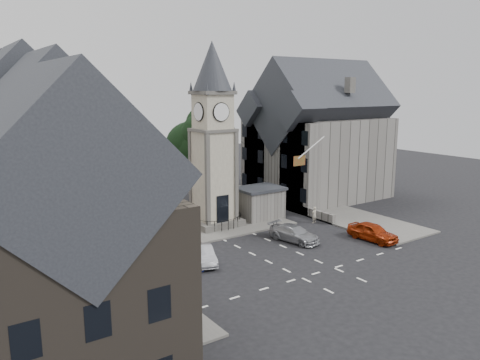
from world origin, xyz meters
TOP-DOWN VIEW (x-y plane):
  - ground at (0.00, 0.00)m, footprint 120.00×120.00m
  - pavement_west at (-12.50, 6.00)m, footprint 6.00×30.00m
  - pavement_east at (12.00, 8.00)m, footprint 6.00×26.00m
  - central_island at (1.50, 8.00)m, footprint 10.00×8.00m
  - road_markings at (0.00, -5.50)m, footprint 20.00×8.00m
  - clock_tower at (0.00, 7.99)m, footprint 4.86×4.86m
  - stone_shelter at (4.80, 7.50)m, footprint 4.30×3.30m
  - town_tree at (2.00, 13.00)m, footprint 7.20×7.20m
  - warning_sign_post at (-3.20, 5.43)m, footprint 0.70×0.19m
  - terrace_pink at (-15.50, 16.00)m, footprint 8.10×7.60m
  - terrace_cream at (-15.50, 8.00)m, footprint 8.10×7.60m
  - terrace_tudor at (-15.50, 0.00)m, footprint 8.10×7.60m
  - building_sw_stone at (-17.00, -9.00)m, footprint 8.60×7.60m
  - backdrop_west at (-12.00, 28.00)m, footprint 20.00×10.00m
  - east_building at (15.59, 11.00)m, footprint 14.40×11.40m
  - east_boundary_wall at (9.20, 10.00)m, footprint 0.40×16.00m
  - flagpole at (8.00, 4.00)m, footprint 3.68×0.10m
  - car_west_blue at (-7.59, -0.21)m, footprint 3.80×1.72m
  - car_west_silver at (-8.17, 4.65)m, footprint 5.00×3.84m
  - car_west_grey at (-11.50, 5.12)m, footprint 5.92×4.73m
  - car_island_silver at (-5.47, 0.50)m, footprint 2.39×4.02m
  - car_island_east at (3.08, 0.50)m, footprint 2.66×4.75m
  - car_east_red at (8.50, -3.00)m, footprint 2.00×4.39m
  - pedestrian at (8.11, 3.46)m, footprint 0.59×0.42m

SIDE VIEW (x-z plane):
  - ground at x=0.00m, z-range 0.00..0.00m
  - road_markings at x=0.00m, z-range 0.00..0.01m
  - pavement_west at x=-12.50m, z-range 0.00..0.14m
  - pavement_east at x=12.00m, z-range 0.00..0.14m
  - central_island at x=1.50m, z-range 0.00..0.16m
  - east_boundary_wall at x=9.20m, z-range 0.00..0.90m
  - car_island_silver at x=-5.47m, z-range 0.00..1.25m
  - car_west_blue at x=-7.59m, z-range 0.00..1.27m
  - car_island_east at x=3.08m, z-range 0.00..1.30m
  - car_east_red at x=8.50m, z-range 0.00..1.46m
  - car_west_grey at x=-11.50m, z-range 0.00..1.50m
  - pedestrian at x=8.11m, z-range 0.00..1.54m
  - car_west_silver at x=-8.17m, z-range 0.00..1.58m
  - stone_shelter at x=4.80m, z-range 0.01..3.09m
  - warning_sign_post at x=-3.20m, z-range 0.60..3.45m
  - backdrop_west at x=-12.00m, z-range 0.00..8.00m
  - building_sw_stone at x=-17.00m, z-range 0.15..10.55m
  - terrace_tudor at x=-15.50m, z-range 0.19..12.19m
  - east_building at x=15.59m, z-range -0.04..12.56m
  - terrace_pink at x=-15.50m, z-range 0.18..12.98m
  - terrace_cream at x=-15.50m, z-range 0.18..12.98m
  - town_tree at x=2.00m, z-range 1.57..12.37m
  - flagpole at x=8.00m, z-range 5.63..8.37m
  - clock_tower at x=0.00m, z-range 0.00..16.25m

